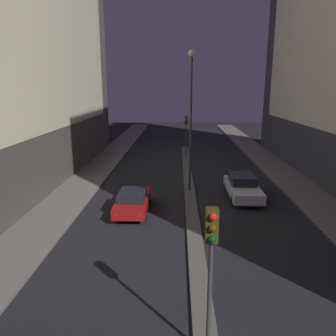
# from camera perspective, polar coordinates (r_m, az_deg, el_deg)

# --- Properties ---
(median_strip) EXTENTS (0.75, 34.58, 0.12)m
(median_strip) POSITION_cam_1_polar(r_m,az_deg,el_deg) (23.77, 3.75, -3.84)
(median_strip) COLOR #56544F
(median_strip) RESTS_ON ground
(traffic_light_near) EXTENTS (0.32, 0.42, 4.27)m
(traffic_light_near) POSITION_cam_1_polar(r_m,az_deg,el_deg) (8.66, 7.52, -14.03)
(traffic_light_near) COLOR #383838
(traffic_light_near) RESTS_ON median_strip
(traffic_light_mid) EXTENTS (0.32, 0.42, 4.27)m
(traffic_light_mid) POSITION_cam_1_polar(r_m,az_deg,el_deg) (34.76, 3.18, 7.23)
(traffic_light_mid) COLOR #383838
(traffic_light_mid) RESTS_ON median_strip
(street_lamp) EXTENTS (0.46, 0.46, 9.56)m
(street_lamp) POSITION_cam_1_polar(r_m,az_deg,el_deg) (22.49, 4.01, 10.76)
(street_lamp) COLOR #383838
(street_lamp) RESTS_ON median_strip
(car_left_lane) EXTENTS (1.80, 4.59, 1.36)m
(car_left_lane) POSITION_cam_1_polar(r_m,az_deg,el_deg) (19.76, -6.10, -5.64)
(car_left_lane) COLOR maroon
(car_left_lane) RESTS_ON ground
(car_right_lane) EXTENTS (1.92, 4.80, 1.52)m
(car_right_lane) POSITION_cam_1_polar(r_m,az_deg,el_deg) (22.64, 12.85, -3.21)
(car_right_lane) COLOR silver
(car_right_lane) RESTS_ON ground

